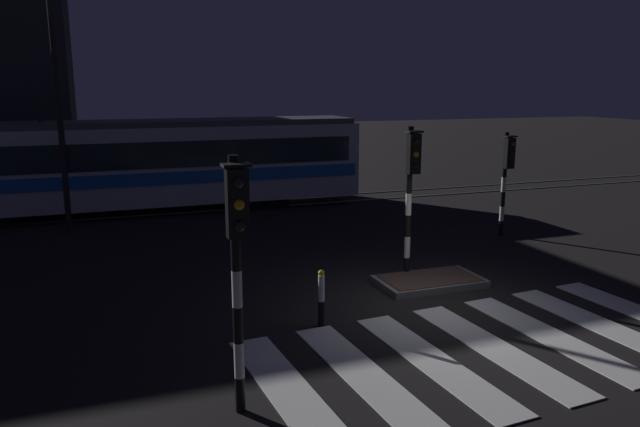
{
  "coord_description": "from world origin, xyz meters",
  "views": [
    {
      "loc": [
        -6.21,
        -10.35,
        4.48
      ],
      "look_at": [
        -1.22,
        3.32,
        1.4
      ],
      "focal_mm": 34.29,
      "sensor_mm": 36.0,
      "label": 1
    }
  ],
  "objects_px": {
    "bollard_island_edge": "(321,298)",
    "traffic_light_median_centre": "(411,180)",
    "traffic_light_corner_far_right": "(507,168)",
    "tram": "(123,164)",
    "traffic_light_corner_near_left": "(237,249)",
    "street_lamp_trackside_left": "(56,78)"
  },
  "relations": [
    {
      "from": "bollard_island_edge",
      "to": "traffic_light_median_centre",
      "type": "bearing_deg",
      "value": 34.26
    },
    {
      "from": "traffic_light_median_centre",
      "to": "traffic_light_corner_far_right",
      "type": "xyz_separation_m",
      "value": [
        4.69,
        2.78,
        -0.3
      ]
    },
    {
      "from": "traffic_light_median_centre",
      "to": "bollard_island_edge",
      "type": "xyz_separation_m",
      "value": [
        -2.89,
        -1.97,
        -1.79
      ]
    },
    {
      "from": "bollard_island_edge",
      "to": "tram",
      "type": "bearing_deg",
      "value": 103.6
    },
    {
      "from": "bollard_island_edge",
      "to": "traffic_light_corner_far_right",
      "type": "bearing_deg",
      "value": 32.07
    },
    {
      "from": "traffic_light_corner_far_right",
      "to": "bollard_island_edge",
      "type": "relative_size",
      "value": 2.8
    },
    {
      "from": "traffic_light_corner_near_left",
      "to": "traffic_light_corner_far_right",
      "type": "bearing_deg",
      "value": 37.07
    },
    {
      "from": "traffic_light_corner_far_right",
      "to": "street_lamp_trackside_left",
      "type": "distance_m",
      "value": 13.47
    },
    {
      "from": "traffic_light_corner_near_left",
      "to": "traffic_light_median_centre",
      "type": "relative_size",
      "value": 1.01
    },
    {
      "from": "street_lamp_trackside_left",
      "to": "tram",
      "type": "bearing_deg",
      "value": 55.93
    },
    {
      "from": "tram",
      "to": "traffic_light_median_centre",
      "type": "bearing_deg",
      "value": -60.22
    },
    {
      "from": "bollard_island_edge",
      "to": "traffic_light_corner_near_left",
      "type": "bearing_deg",
      "value": -129.42
    },
    {
      "from": "traffic_light_corner_far_right",
      "to": "bollard_island_edge",
      "type": "bearing_deg",
      "value": -147.93
    },
    {
      "from": "street_lamp_trackside_left",
      "to": "bollard_island_edge",
      "type": "relative_size",
      "value": 6.65
    },
    {
      "from": "street_lamp_trackside_left",
      "to": "traffic_light_corner_near_left",
      "type": "bearing_deg",
      "value": -77.79
    },
    {
      "from": "traffic_light_corner_far_right",
      "to": "tram",
      "type": "bearing_deg",
      "value": 144.86
    },
    {
      "from": "traffic_light_median_centre",
      "to": "bollard_island_edge",
      "type": "distance_m",
      "value": 3.93
    },
    {
      "from": "traffic_light_corner_near_left",
      "to": "street_lamp_trackside_left",
      "type": "xyz_separation_m",
      "value": [
        -2.62,
        12.09,
        2.29
      ]
    },
    {
      "from": "traffic_light_median_centre",
      "to": "bollard_island_edge",
      "type": "height_order",
      "value": "traffic_light_median_centre"
    },
    {
      "from": "traffic_light_median_centre",
      "to": "traffic_light_corner_far_right",
      "type": "relative_size",
      "value": 1.15
    },
    {
      "from": "traffic_light_corner_far_right",
      "to": "traffic_light_median_centre",
      "type": "bearing_deg",
      "value": -149.33
    },
    {
      "from": "traffic_light_corner_far_right",
      "to": "bollard_island_edge",
      "type": "distance_m",
      "value": 9.08
    }
  ]
}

